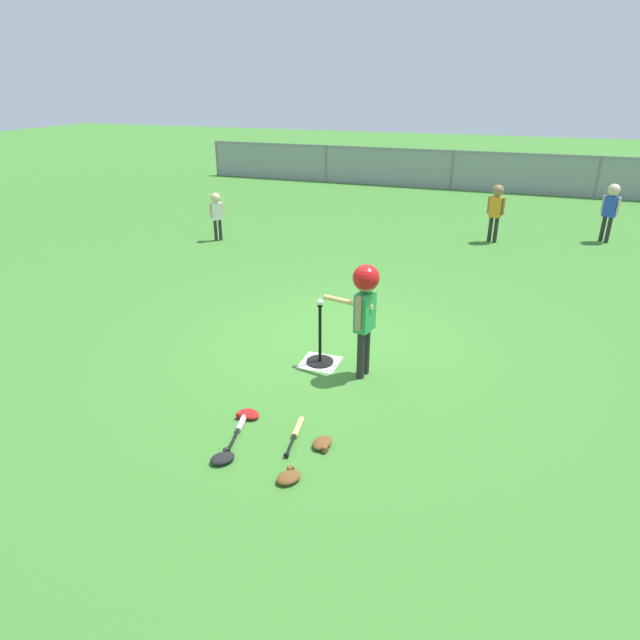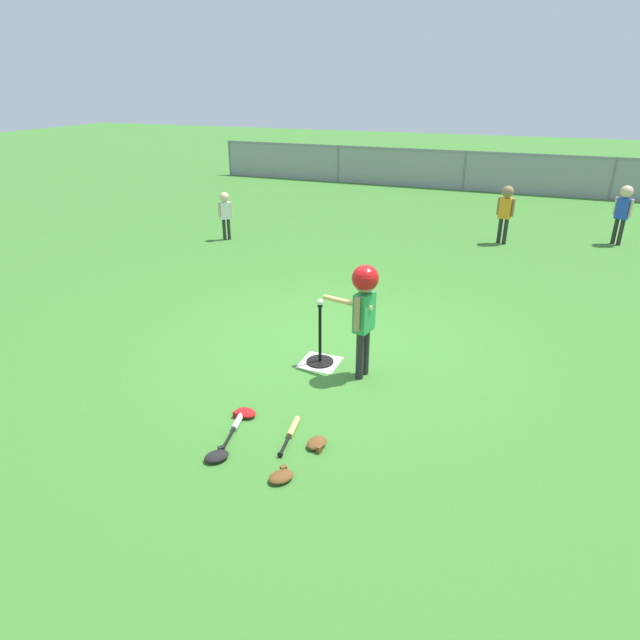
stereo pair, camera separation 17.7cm
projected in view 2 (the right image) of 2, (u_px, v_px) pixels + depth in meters
ground_plane at (336, 343)px, 6.95m from camera, size 60.00×60.00×0.00m
home_plate at (320, 362)px, 6.47m from camera, size 0.44×0.44×0.01m
batting_tee at (320, 353)px, 6.43m from camera, size 0.32×0.32×0.73m
baseball_on_tee at (320, 302)px, 6.17m from camera, size 0.07×0.07×0.07m
batter_child at (364, 299)px, 5.82m from camera, size 0.65×0.37×1.31m
fielder_deep_left at (623, 207)px, 10.81m from camera, size 0.32×0.23×1.18m
fielder_deep_center at (506, 207)px, 10.88m from camera, size 0.34×0.23×1.16m
fielder_near_left at (225, 209)px, 11.20m from camera, size 0.23×0.22×0.98m
spare_bat_silver at (237, 423)px, 5.28m from camera, size 0.18×0.66×0.06m
spare_bat_wood at (292, 431)px, 5.17m from camera, size 0.14×0.59×0.06m
glove_by_plate at (217, 456)px, 4.81m from camera, size 0.26×0.27×0.07m
glove_near_bats at (245, 413)px, 5.44m from camera, size 0.24×0.19×0.07m
glove_tossed_aside at (317, 443)px, 4.98m from camera, size 0.21×0.25×0.07m
glove_outfield_drop at (281, 476)px, 4.57m from camera, size 0.26×0.27×0.07m
outfield_fence at (464, 169)px, 16.32m from camera, size 16.06×0.06×1.15m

